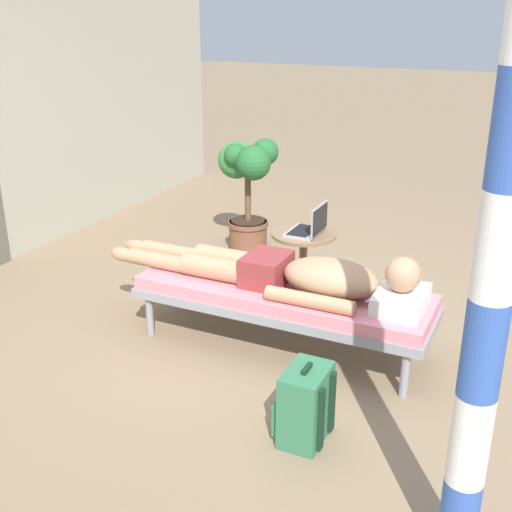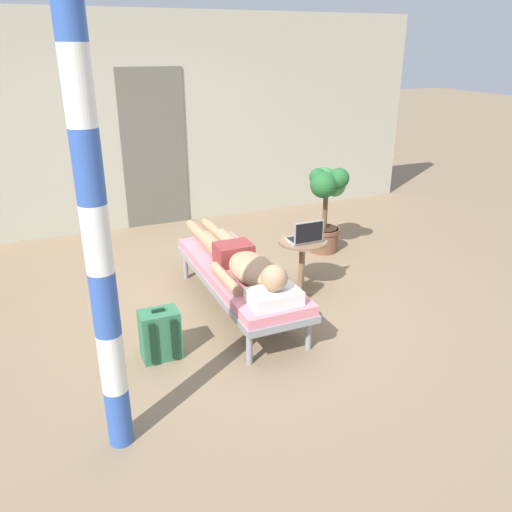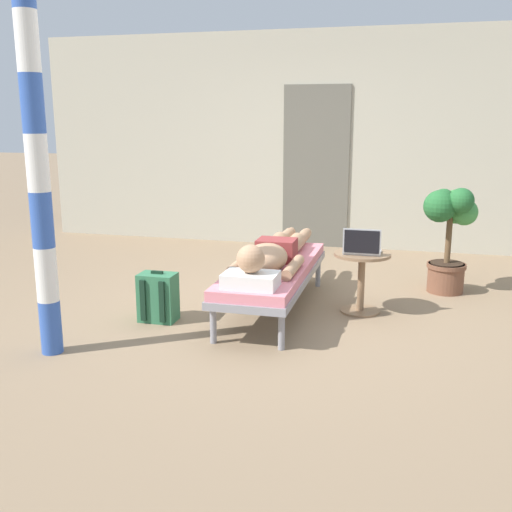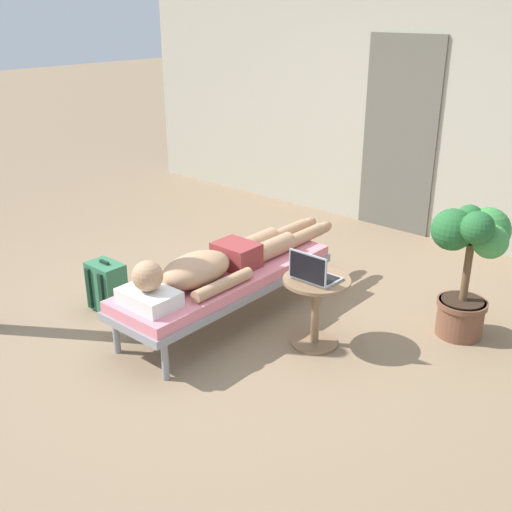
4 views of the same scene
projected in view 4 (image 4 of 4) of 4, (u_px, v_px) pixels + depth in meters
name	position (u px, v px, depth m)	size (l,w,h in m)	color
ground_plane	(233.00, 323.00, 4.75)	(40.00, 40.00, 0.00)	#8C7256
house_wall_back	(415.00, 104.00, 6.28)	(7.60, 0.20, 2.70)	#B2AD99
house_door_panel	(399.00, 136.00, 6.38)	(0.84, 0.03, 2.04)	#625F54
lounge_chair	(226.00, 280.00, 4.66)	(0.62, 1.92, 0.42)	gray
person_reclining	(219.00, 262.00, 4.55)	(0.53, 2.17, 0.32)	white
side_table	(316.00, 300.00, 4.32)	(0.48, 0.48, 0.52)	#8C6B4C
laptop	(313.00, 273.00, 4.20)	(0.31, 0.24, 0.23)	#A5A8AD
backpack	(107.00, 287.00, 4.90)	(0.30, 0.26, 0.42)	#33724C
potted_plant	(471.00, 256.00, 4.34)	(0.50, 0.56, 1.02)	brown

